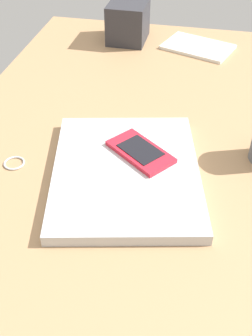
{
  "coord_description": "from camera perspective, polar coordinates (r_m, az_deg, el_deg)",
  "views": [
    {
      "loc": [
        -60.94,
        -7.66,
        50.94
      ],
      "look_at": [
        -7.88,
        3.33,
        5.0
      ],
      "focal_mm": 45.19,
      "sensor_mm": 36.0,
      "label": 1
    }
  ],
  "objects": [
    {
      "name": "desk_surface",
      "position": [
        0.79,
        3.53,
        1.37
      ],
      "size": [
        120.0,
        80.0,
        3.0
      ],
      "primitive_type": "cube",
      "color": "#9E7751",
      "rests_on": "ground"
    },
    {
      "name": "laptop_closed",
      "position": [
        0.72,
        -0.0,
        -0.6
      ],
      "size": [
        34.72,
        30.3,
        2.02
      ],
      "primitive_type": "cube",
      "rotation": [
        0.0,
        0.0,
        0.21
      ],
      "color": "#B7BABC",
      "rests_on": "desk_surface"
    },
    {
      "name": "cell_phone_on_laptop",
      "position": [
        0.74,
        1.95,
        2.23
      ],
      "size": [
        12.34,
        13.25,
        0.94
      ],
      "color": "red",
      "rests_on": "laptop_closed"
    },
    {
      "name": "notepad",
      "position": [
        1.17,
        9.66,
        15.8
      ],
      "size": [
        16.48,
        20.02,
        0.8
      ],
      "primitive_type": "cube",
      "rotation": [
        0.0,
        0.0,
        -0.35
      ],
      "color": "white",
      "rests_on": "desk_surface"
    },
    {
      "name": "key_ring",
      "position": [
        0.77,
        -14.84,
        0.65
      ],
      "size": [
        3.76,
        3.76,
        0.36
      ],
      "primitive_type": "torus",
      "color": "silver",
      "rests_on": "desk_surface"
    },
    {
      "name": "desk_organizer",
      "position": [
        1.19,
        0.27,
        19.12
      ],
      "size": [
        11.66,
        10.03,
        10.07
      ],
      "primitive_type": "cube",
      "rotation": [
        0.0,
        0.0,
        -0.02
      ],
      "color": "#2D2D33",
      "rests_on": "desk_surface"
    }
  ]
}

